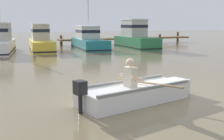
# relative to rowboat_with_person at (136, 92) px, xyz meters

# --- Properties ---
(ground_plane) EXTENTS (120.00, 120.00, 0.00)m
(ground_plane) POSITION_rel_rowboat_with_person_xyz_m (0.46, 0.89, -0.25)
(ground_plane) COLOR #7A6B4C
(wooden_dock) EXTENTS (14.30, 1.64, 1.20)m
(wooden_dock) POSITION_rel_rowboat_with_person_xyz_m (9.92, 19.19, 0.30)
(wooden_dock) COLOR brown
(wooden_dock) RESTS_ON ground
(rowboat_with_person) EXTENTS (3.71, 1.81, 1.19)m
(rowboat_with_person) POSITION_rel_rowboat_with_person_xyz_m (0.00, 0.00, 0.00)
(rowboat_with_person) COLOR white
(rowboat_with_person) RESTS_ON ground
(moored_boat_white) EXTENTS (2.65, 6.46, 4.20)m
(moored_boat_white) POSITION_rel_rowboat_with_person_xyz_m (-2.35, 15.69, 0.54)
(moored_boat_white) COLOR white
(moored_boat_white) RESTS_ON ground
(moored_boat_yellow) EXTENTS (2.29, 6.40, 2.05)m
(moored_boat_yellow) POSITION_rel_rowboat_with_person_xyz_m (0.58, 16.16, 0.50)
(moored_boat_yellow) COLOR gold
(moored_boat_yellow) RESTS_ON ground
(moored_boat_teal) EXTENTS (2.61, 6.22, 4.34)m
(moored_boat_teal) POSITION_rel_rowboat_with_person_xyz_m (4.35, 15.61, 0.45)
(moored_boat_teal) COLOR #1E727A
(moored_boat_teal) RESTS_ON ground
(moored_boat_green) EXTENTS (2.14, 5.29, 2.44)m
(moored_boat_green) POSITION_rel_rowboat_with_person_xyz_m (8.10, 14.43, 0.64)
(moored_boat_green) COLOR #287042
(moored_boat_green) RESTS_ON ground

